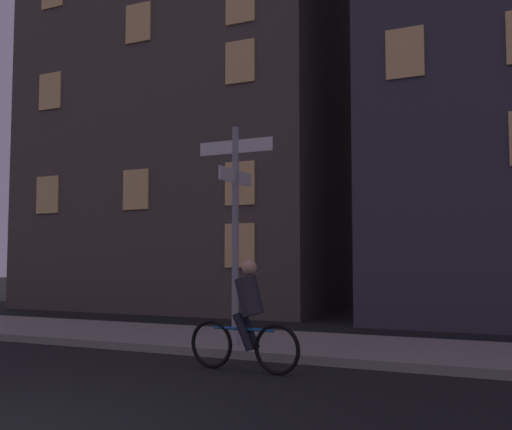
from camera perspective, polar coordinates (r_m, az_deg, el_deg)
name	(u,v)px	position (r m, az deg, el deg)	size (l,w,h in m)	color
sidewalk_kerb	(261,343)	(11.58, 0.44, -11.85)	(40.00, 2.96, 0.14)	gray
signpost	(235,215)	(10.75, -1.94, -0.05)	(1.44, 1.19, 3.83)	gray
cyclist	(246,320)	(8.97, -0.91, -9.74)	(1.82, 0.35, 1.61)	black
building_left_block	(196,118)	(21.86, -5.64, 9.03)	(10.43, 6.84, 13.21)	#4C443D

